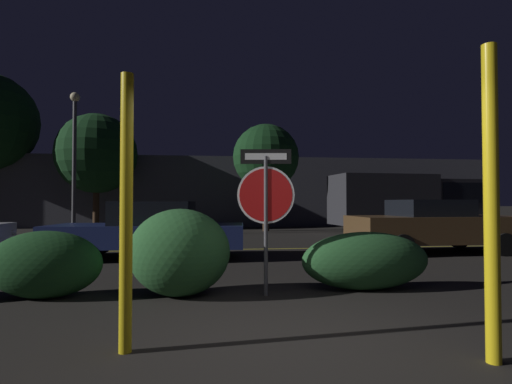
{
  "coord_description": "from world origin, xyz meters",
  "views": [
    {
      "loc": [
        -0.84,
        -3.82,
        1.39
      ],
      "look_at": [
        0.21,
        4.92,
        1.62
      ],
      "focal_mm": 28.0,
      "sensor_mm": 36.0,
      "label": 1
    }
  ],
  "objects_px": {
    "passing_car_2": "(150,230)",
    "yellow_pole_left": "(126,212)",
    "stop_sign": "(266,195)",
    "delivery_truck": "(412,200)",
    "hedge_bush_1": "(45,264)",
    "passing_car_3": "(433,226)",
    "street_lamp": "(74,148)",
    "hedge_bush_3": "(366,261)",
    "tree_0": "(266,158)",
    "yellow_pole_right": "(491,202)",
    "tree_2": "(97,154)",
    "hedge_bush_2": "(180,252)"
  },
  "relations": [
    {
      "from": "street_lamp",
      "to": "tree_2",
      "type": "relative_size",
      "value": 0.99
    },
    {
      "from": "passing_car_3",
      "to": "tree_2",
      "type": "xyz_separation_m",
      "value": [
        -12.02,
        11.14,
        3.19
      ]
    },
    {
      "from": "stop_sign",
      "to": "yellow_pole_right",
      "type": "height_order",
      "value": "yellow_pole_right"
    },
    {
      "from": "tree_0",
      "to": "yellow_pole_left",
      "type": "bearing_deg",
      "value": -103.03
    },
    {
      "from": "passing_car_3",
      "to": "tree_2",
      "type": "distance_m",
      "value": 16.69
    },
    {
      "from": "hedge_bush_3",
      "to": "delivery_truck",
      "type": "distance_m",
      "value": 13.1
    },
    {
      "from": "passing_car_2",
      "to": "hedge_bush_3",
      "type": "bearing_deg",
      "value": -131.42
    },
    {
      "from": "hedge_bush_1",
      "to": "hedge_bush_3",
      "type": "distance_m",
      "value": 4.86
    },
    {
      "from": "hedge_bush_1",
      "to": "yellow_pole_left",
      "type": "bearing_deg",
      "value": -55.17
    },
    {
      "from": "delivery_truck",
      "to": "tree_2",
      "type": "bearing_deg",
      "value": -110.04
    },
    {
      "from": "delivery_truck",
      "to": "street_lamp",
      "type": "xyz_separation_m",
      "value": [
        -14.78,
        -0.13,
        2.15
      ]
    },
    {
      "from": "yellow_pole_left",
      "to": "yellow_pole_right",
      "type": "distance_m",
      "value": 3.3
    },
    {
      "from": "hedge_bush_2",
      "to": "passing_car_3",
      "type": "height_order",
      "value": "passing_car_3"
    },
    {
      "from": "stop_sign",
      "to": "delivery_truck",
      "type": "relative_size",
      "value": 0.3
    },
    {
      "from": "passing_car_3",
      "to": "stop_sign",
      "type": "bearing_deg",
      "value": -50.44
    },
    {
      "from": "street_lamp",
      "to": "tree_2",
      "type": "height_order",
      "value": "tree_2"
    },
    {
      "from": "yellow_pole_right",
      "to": "hedge_bush_3",
      "type": "bearing_deg",
      "value": 89.39
    },
    {
      "from": "stop_sign",
      "to": "passing_car_2",
      "type": "relative_size",
      "value": 0.44
    },
    {
      "from": "hedge_bush_1",
      "to": "street_lamp",
      "type": "distance_m",
      "value": 11.88
    },
    {
      "from": "passing_car_3",
      "to": "tree_0",
      "type": "relative_size",
      "value": 0.89
    },
    {
      "from": "hedge_bush_2",
      "to": "passing_car_3",
      "type": "xyz_separation_m",
      "value": [
        6.64,
        4.4,
        0.09
      ]
    },
    {
      "from": "stop_sign",
      "to": "passing_car_2",
      "type": "height_order",
      "value": "stop_sign"
    },
    {
      "from": "yellow_pole_left",
      "to": "yellow_pole_right",
      "type": "relative_size",
      "value": 0.94
    },
    {
      "from": "passing_car_2",
      "to": "yellow_pole_left",
      "type": "bearing_deg",
      "value": -169.1
    },
    {
      "from": "street_lamp",
      "to": "hedge_bush_3",
      "type": "bearing_deg",
      "value": -54.08
    },
    {
      "from": "hedge_bush_1",
      "to": "passing_car_2",
      "type": "height_order",
      "value": "passing_car_2"
    },
    {
      "from": "stop_sign",
      "to": "street_lamp",
      "type": "xyz_separation_m",
      "value": [
        -6.35,
        11.24,
        2.15
      ]
    },
    {
      "from": "passing_car_3",
      "to": "delivery_truck",
      "type": "bearing_deg",
      "value": 155.09
    },
    {
      "from": "tree_0",
      "to": "tree_2",
      "type": "distance_m",
      "value": 8.92
    },
    {
      "from": "street_lamp",
      "to": "yellow_pole_left",
      "type": "bearing_deg",
      "value": -70.44
    },
    {
      "from": "hedge_bush_1",
      "to": "passing_car_2",
      "type": "relative_size",
      "value": 0.33
    },
    {
      "from": "yellow_pole_right",
      "to": "delivery_truck",
      "type": "relative_size",
      "value": 0.39
    },
    {
      "from": "passing_car_2",
      "to": "hedge_bush_1",
      "type": "bearing_deg",
      "value": 172.35
    },
    {
      "from": "street_lamp",
      "to": "hedge_bush_1",
      "type": "bearing_deg",
      "value": -74.12
    },
    {
      "from": "tree_2",
      "to": "delivery_truck",
      "type": "bearing_deg",
      "value": -15.91
    },
    {
      "from": "stop_sign",
      "to": "hedge_bush_3",
      "type": "bearing_deg",
      "value": 14.91
    },
    {
      "from": "tree_0",
      "to": "street_lamp",
      "type": "bearing_deg",
      "value": -165.92
    },
    {
      "from": "hedge_bush_2",
      "to": "tree_0",
      "type": "distance_m",
      "value": 13.89
    },
    {
      "from": "hedge_bush_1",
      "to": "passing_car_3",
      "type": "height_order",
      "value": "passing_car_3"
    },
    {
      "from": "yellow_pole_right",
      "to": "hedge_bush_3",
      "type": "relative_size",
      "value": 1.34
    },
    {
      "from": "stop_sign",
      "to": "delivery_truck",
      "type": "bearing_deg",
      "value": 60.97
    },
    {
      "from": "stop_sign",
      "to": "tree_0",
      "type": "xyz_separation_m",
      "value": [
        1.94,
        13.32,
        2.09
      ]
    },
    {
      "from": "hedge_bush_2",
      "to": "street_lamp",
      "type": "relative_size",
      "value": 0.25
    },
    {
      "from": "stop_sign",
      "to": "hedge_bush_3",
      "type": "relative_size",
      "value": 1.06
    },
    {
      "from": "passing_car_3",
      "to": "street_lamp",
      "type": "relative_size",
      "value": 0.78
    },
    {
      "from": "passing_car_2",
      "to": "tree_2",
      "type": "xyz_separation_m",
      "value": [
        -4.34,
        11.34,
        3.23
      ]
    },
    {
      "from": "street_lamp",
      "to": "stop_sign",
      "type": "bearing_deg",
      "value": -60.54
    },
    {
      "from": "hedge_bush_3",
      "to": "street_lamp",
      "type": "height_order",
      "value": "street_lamp"
    },
    {
      "from": "delivery_truck",
      "to": "hedge_bush_3",
      "type": "bearing_deg",
      "value": -35.46
    },
    {
      "from": "stop_sign",
      "to": "hedge_bush_1",
      "type": "height_order",
      "value": "stop_sign"
    }
  ]
}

